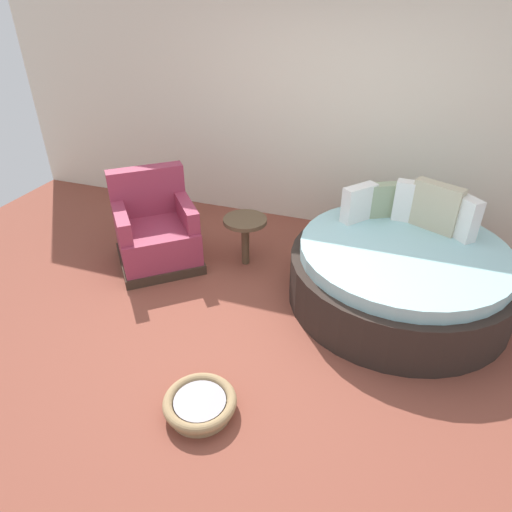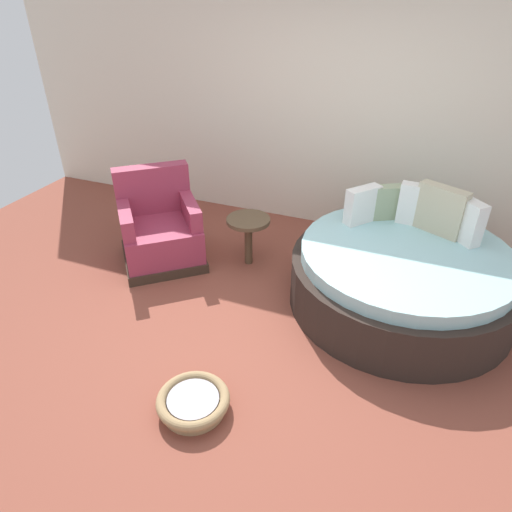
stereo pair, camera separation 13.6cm
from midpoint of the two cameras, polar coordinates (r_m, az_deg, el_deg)
The scene contains 6 objects.
ground_plane at distance 3.91m, azimuth 1.44°, elevation -9.51°, with size 8.00×8.00×0.02m, color brown.
back_wall at distance 5.21m, azimuth 10.70°, elevation 18.09°, with size 8.00×0.12×2.76m, color silver.
round_daybed at distance 4.27m, azimuth 18.83°, elevation -2.32°, with size 1.97×1.97×1.01m.
red_armchair at distance 4.78m, azimuth -11.22°, elevation 3.16°, with size 1.13×1.13×0.94m.
pet_basket at distance 3.30m, azimuth -6.68°, elevation -17.86°, with size 0.51×0.51×0.13m.
side_table at distance 4.55m, azimuth -0.12°, elevation 3.70°, with size 0.44×0.44×0.52m.
Camera 2 is at (1.07, -2.74, 2.58)m, focal length 31.71 mm.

